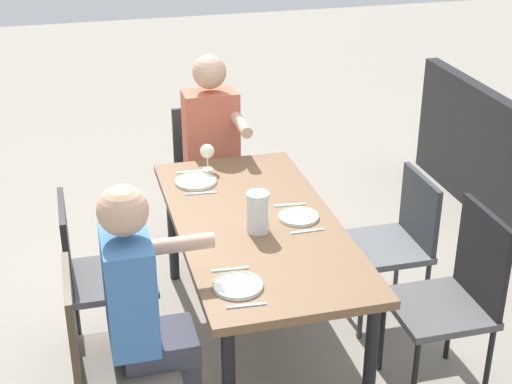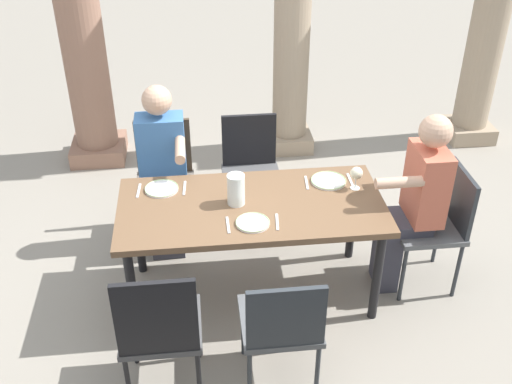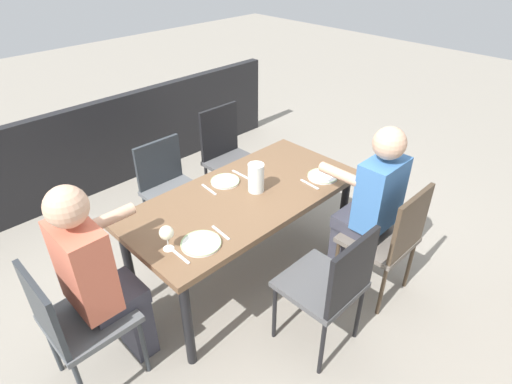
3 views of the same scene
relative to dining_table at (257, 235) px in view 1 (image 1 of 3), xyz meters
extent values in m
plane|color=gray|center=(0.00, 0.00, -0.67)|extent=(16.00, 16.00, 0.00)
cube|color=brown|center=(0.00, 0.00, 0.05)|extent=(1.70, 0.81, 0.04)
cylinder|color=black|center=(0.77, 0.33, -0.32)|extent=(0.06, 0.06, 0.70)
cylinder|color=black|center=(-0.77, -0.33, -0.32)|extent=(0.06, 0.06, 0.70)
cylinder|color=black|center=(0.77, -0.33, -0.32)|extent=(0.06, 0.06, 0.70)
cube|color=#6A6158|center=(-0.58, 0.75, -0.22)|extent=(0.44, 0.44, 0.04)
cube|color=#473828|center=(-0.58, 0.95, 0.01)|extent=(0.42, 0.03, 0.46)
cylinder|color=#473828|center=(-0.39, 0.56, -0.45)|extent=(0.03, 0.03, 0.43)
cylinder|color=#473828|center=(-0.39, 0.94, -0.45)|extent=(0.03, 0.03, 0.43)
cube|color=#4F4F50|center=(-0.58, -0.75, -0.20)|extent=(0.44, 0.44, 0.04)
cube|color=black|center=(-0.58, -0.95, 0.05)|extent=(0.42, 0.03, 0.49)
cylinder|color=black|center=(-0.39, -0.56, -0.44)|extent=(0.03, 0.03, 0.45)
cylinder|color=black|center=(-0.77, -0.56, -0.44)|extent=(0.03, 0.03, 0.45)
cylinder|color=black|center=(-0.39, -0.94, -0.44)|extent=(0.03, 0.03, 0.45)
cylinder|color=black|center=(-0.77, -0.94, -0.44)|extent=(0.03, 0.03, 0.45)
cube|color=#4F4F50|center=(0.08, 0.75, -0.19)|extent=(0.44, 0.44, 0.04)
cube|color=black|center=(0.08, 0.95, 0.03)|extent=(0.42, 0.03, 0.44)
cylinder|color=black|center=(-0.11, 0.56, -0.44)|extent=(0.03, 0.03, 0.46)
cylinder|color=black|center=(0.27, 0.56, -0.44)|extent=(0.03, 0.03, 0.46)
cylinder|color=black|center=(-0.11, 0.94, -0.44)|extent=(0.03, 0.03, 0.46)
cylinder|color=black|center=(0.27, 0.94, -0.44)|extent=(0.03, 0.03, 0.46)
cube|color=#5B5E61|center=(0.08, -0.75, -0.22)|extent=(0.44, 0.44, 0.04)
cube|color=#2D3338|center=(0.08, -0.95, -0.02)|extent=(0.42, 0.03, 0.41)
cylinder|color=#2D3338|center=(0.27, -0.56, -0.45)|extent=(0.03, 0.03, 0.42)
cylinder|color=#2D3338|center=(-0.11, -0.56, -0.45)|extent=(0.03, 0.03, 0.42)
cylinder|color=#2D3338|center=(0.27, -0.94, -0.45)|extent=(0.03, 0.03, 0.42)
cylinder|color=#2D3338|center=(-0.11, -0.94, -0.45)|extent=(0.03, 0.03, 0.42)
cube|color=#5B5E61|center=(1.19, 0.00, -0.20)|extent=(0.44, 0.44, 0.04)
cube|color=#2D3338|center=(1.39, 0.00, 0.01)|extent=(0.03, 0.42, 0.42)
cylinder|color=#2D3338|center=(1.00, 0.19, -0.44)|extent=(0.03, 0.03, 0.45)
cylinder|color=#2D3338|center=(1.00, -0.19, -0.44)|extent=(0.03, 0.03, 0.45)
cylinder|color=#2D3338|center=(1.38, 0.19, -0.44)|extent=(0.03, 0.03, 0.45)
cylinder|color=#2D3338|center=(1.38, -0.19, -0.44)|extent=(0.03, 0.03, 0.45)
cube|color=#3F3F4C|center=(0.94, 0.00, -0.44)|extent=(0.14, 0.24, 0.46)
cube|color=#3F3F4C|center=(1.03, 0.00, -0.16)|extent=(0.32, 0.28, 0.10)
cube|color=#CC664C|center=(1.14, 0.00, 0.15)|extent=(0.20, 0.34, 0.51)
sphere|color=tan|center=(1.14, 0.00, 0.53)|extent=(0.21, 0.21, 0.21)
cylinder|color=tan|center=(0.90, -0.14, 0.26)|extent=(0.30, 0.07, 0.07)
cube|color=#3F3F4C|center=(-0.58, 0.59, -0.16)|extent=(0.28, 0.32, 0.10)
cube|color=#3F72B2|center=(-0.58, 0.70, 0.14)|extent=(0.34, 0.20, 0.49)
sphere|color=tan|center=(-0.58, 0.70, 0.51)|extent=(0.21, 0.21, 0.21)
cylinder|color=tan|center=(-0.44, 0.46, 0.25)|extent=(0.07, 0.30, 0.07)
cylinder|color=white|center=(-0.57, 0.23, 0.08)|extent=(0.22, 0.22, 0.01)
torus|color=#A9CD91|center=(-0.57, 0.23, 0.09)|extent=(0.22, 0.22, 0.01)
cube|color=silver|center=(-0.72, 0.23, 0.08)|extent=(0.03, 0.17, 0.01)
cube|color=silver|center=(-0.42, 0.23, 0.08)|extent=(0.03, 0.17, 0.01)
cylinder|color=white|center=(-0.02, -0.22, 0.08)|extent=(0.21, 0.21, 0.01)
torus|color=#A9CD91|center=(-0.02, -0.22, 0.09)|extent=(0.21, 0.21, 0.01)
cube|color=silver|center=(-0.17, -0.22, 0.08)|extent=(0.02, 0.17, 0.01)
cube|color=silver|center=(0.13, -0.22, 0.08)|extent=(0.03, 0.17, 0.01)
cylinder|color=white|center=(0.54, 0.21, 0.08)|extent=(0.24, 0.24, 0.01)
torus|color=#A4C786|center=(0.54, 0.21, 0.09)|extent=(0.24, 0.24, 0.01)
cylinder|color=white|center=(0.70, 0.11, 0.08)|extent=(0.06, 0.06, 0.00)
cylinder|color=white|center=(0.70, 0.11, 0.12)|extent=(0.01, 0.01, 0.08)
sphere|color=#F2EFCC|center=(0.70, 0.11, 0.19)|extent=(0.08, 0.08, 0.08)
cube|color=silver|center=(0.39, 0.21, 0.08)|extent=(0.03, 0.17, 0.01)
cube|color=silver|center=(0.69, 0.21, 0.08)|extent=(0.02, 0.17, 0.01)
cylinder|color=white|center=(-0.10, 0.02, 0.18)|extent=(0.11, 0.11, 0.21)
cylinder|color=#EFEAC6|center=(-0.10, 0.02, 0.15)|extent=(0.10, 0.10, 0.13)
camera|label=1|loc=(-3.33, 0.87, 1.88)|focal=53.88mm
camera|label=2|loc=(-0.33, -3.21, 2.22)|focal=42.72mm
camera|label=3|loc=(1.65, 1.78, 1.65)|focal=29.51mm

